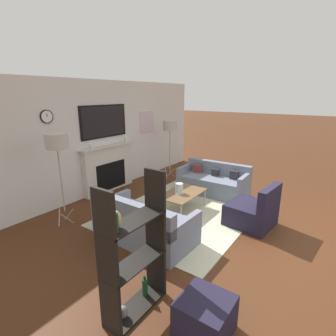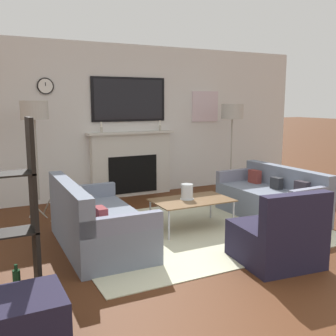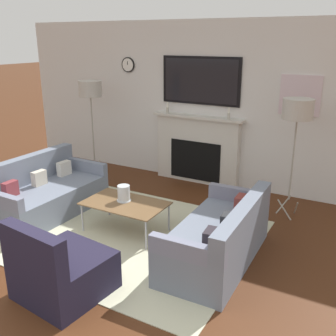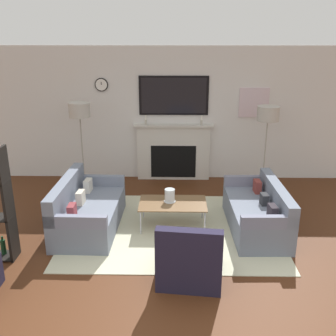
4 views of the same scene
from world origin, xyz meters
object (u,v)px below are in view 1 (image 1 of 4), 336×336
Objects in this scene: coffee_table at (182,194)px; floor_lamp_left at (57,143)px; shelf_unit at (132,255)px; couch_right at (214,182)px; armchair at (253,212)px; hurricane_candle at (179,189)px; couch_left at (143,225)px; ottoman at (205,316)px; floor_lamp_right at (170,126)px.

coffee_table is 0.61× the size of floor_lamp_left.
couch_right is at bearing 12.93° from shelf_unit.
shelf_unit is (-3.88, -0.89, 0.45)m from couch_right.
armchair is 4.12× the size of hurricane_candle.
shelf_unit is (-2.51, -1.02, 0.23)m from hurricane_candle.
shelf_unit is at bearing -159.21° from coffee_table.
couch_left is 1.32m from hurricane_candle.
armchair reaches higher than hurricane_candle.
armchair reaches higher than ottoman.
floor_lamp_left reaches higher than floor_lamp_right.
couch_right is 1.73m from armchair.
coffee_table is at bearing 3.35° from couch_left.
coffee_table is 5.04× the size of hurricane_candle.
couch_left is 8.11× the size of hurricane_candle.
coffee_table is (-1.33, 0.08, 0.10)m from couch_right.
floor_lamp_left is at bearing 71.88° from shelf_unit.
couch_left is 2.08m from floor_lamp_left.
coffee_table is at bearing -42.90° from hurricane_candle.
shelf_unit is (-0.81, -2.49, -0.83)m from floor_lamp_left.
floor_lamp_left is at bearing 138.97° from coffee_table.
shelf_unit is at bearing -167.07° from couch_right.
floor_lamp_right is (1.78, 1.47, 1.01)m from hurricane_candle.
couch_left is 2.07m from armchair.
floor_lamp_left is 3.59m from ottoman.
floor_lamp_right reaches higher than hurricane_candle.
floor_lamp_left is (-3.07, 1.60, 1.28)m from couch_right.
armchair is at bearing -79.24° from hurricane_candle.
ottoman is at bearing -141.25° from floor_lamp_right.
couch_right reaches higher than hurricane_candle.
hurricane_candle is (1.30, 0.13, 0.22)m from couch_left.
couch_right is at bearing 24.51° from ottoman.
floor_lamp_right is (0.41, 1.60, 1.23)m from couch_right.
floor_lamp_left is at bearing 123.93° from armchair.
couch_left is 1.61× the size of coffee_table.
hurricane_candle is at bearing 137.10° from coffee_table.
armchair is (-1.10, -1.33, -0.01)m from couch_right.
shelf_unit is at bearing -108.12° from floor_lamp_left.
floor_lamp_left is at bearing 79.65° from ottoman.
couch_left is 1.02× the size of floor_lamp_right.
couch_right is 3.69m from floor_lamp_left.
floor_lamp_right is at bearing 41.23° from coffee_table.
floor_lamp_right is 5.38m from ottoman.
armchair is at bearing -9.01° from shelf_unit.
floor_lamp_left is 2.74m from shelf_unit.
ottoman is (-2.29, -1.80, -0.30)m from hurricane_candle.
hurricane_candle is (-1.38, 0.13, 0.22)m from couch_right.
floor_lamp_left is at bearing -180.00° from floor_lamp_right.
couch_right reaches higher than ottoman.
couch_left is 1.36m from coffee_table.
floor_lamp_right reaches higher than couch_left.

